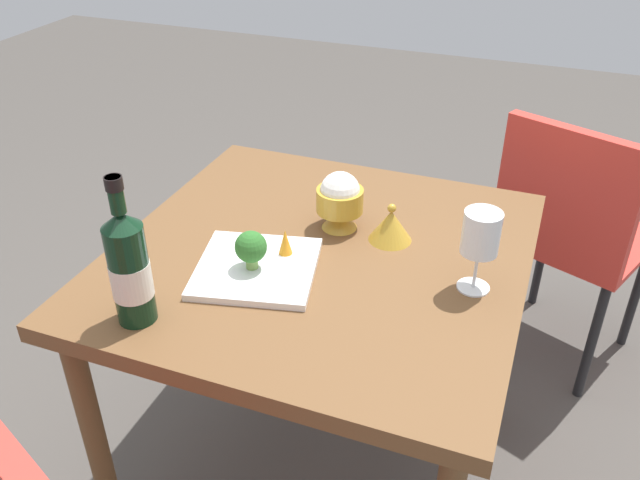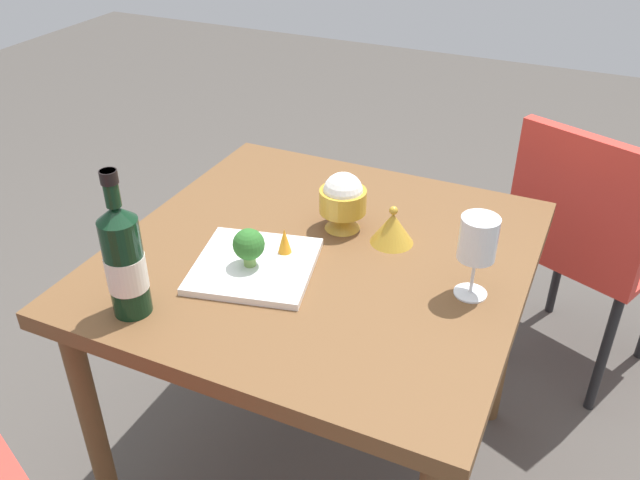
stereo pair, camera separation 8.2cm
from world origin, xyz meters
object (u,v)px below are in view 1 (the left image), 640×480
carrot_garnish_left (285,242)px  broccoli_floret (251,248)px  serving_plate (257,268)px  rice_bowl (340,200)px  wine_bottle (129,267)px  rice_bowl_lid (391,225)px  chair_by_wall (569,224)px  wine_glass (481,235)px

carrot_garnish_left → broccoli_floret: bearing=-30.2°
serving_plate → broccoli_floret: bearing=-21.2°
rice_bowl → carrot_garnish_left: (0.17, -0.06, -0.03)m
wine_bottle → rice_bowl_lid: size_ratio=3.06×
chair_by_wall → wine_glass: (0.69, -0.19, 0.32)m
carrot_garnish_left → rice_bowl: bearing=159.5°
wine_glass → serving_plate: bearing=-76.8°
broccoli_floret → carrot_garnish_left: 0.09m
wine_bottle → carrot_garnish_left: (-0.29, 0.19, -0.07)m
wine_glass → carrot_garnish_left: (0.04, -0.40, -0.08)m
rice_bowl → carrot_garnish_left: size_ratio=2.43×
wine_glass → rice_bowl: wine_glass is taller
rice_bowl → broccoli_floret: (0.25, -0.11, -0.01)m
rice_bowl_lid → broccoli_floret: (0.24, -0.24, 0.03)m
carrot_garnish_left → chair_by_wall: bearing=141.2°
wine_bottle → broccoli_floret: bearing=146.5°
rice_bowl_lid → wine_glass: bearing=60.3°
wine_bottle → carrot_garnish_left: 0.35m
rice_bowl_lid → carrot_garnish_left: rice_bowl_lid is taller
rice_bowl_lid → carrot_garnish_left: 0.25m
serving_plate → wine_bottle: bearing=-32.9°
rice_bowl → serving_plate: size_ratio=0.47×
wine_glass → broccoli_floret: (0.12, -0.45, -0.06)m
wine_glass → broccoli_floret: 0.47m
rice_bowl_lid → serving_plate: 0.32m
wine_glass → carrot_garnish_left: wine_glass is taller
wine_bottle → rice_bowl: (-0.46, 0.25, -0.04)m
chair_by_wall → rice_bowl_lid: chair_by_wall is taller
rice_bowl_lid → broccoli_floret: bearing=-45.0°
serving_plate → chair_by_wall: bearing=141.7°
chair_by_wall → carrot_garnish_left: 0.97m
rice_bowl_lid → broccoli_floret: size_ratio=1.17×
rice_bowl_lid → broccoli_floret: broccoli_floret is taller
broccoli_floret → carrot_garnish_left: (-0.08, 0.04, -0.02)m
serving_plate → rice_bowl_lid: bearing=134.2°
chair_by_wall → serving_plate: bearing=-105.8°
wine_bottle → rice_bowl: wine_bottle is taller
wine_glass → rice_bowl: (-0.13, -0.34, -0.05)m
rice_bowl → wine_bottle: bearing=-28.4°
chair_by_wall → serving_plate: chair_by_wall is taller
rice_bowl → rice_bowl_lid: rice_bowl is taller
broccoli_floret → serving_plate: bearing=158.8°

